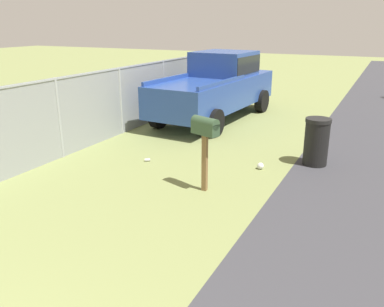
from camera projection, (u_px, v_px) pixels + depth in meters
mailbox at (205, 132)px, 7.10m from camera, size 0.36×0.56×1.39m
pickup_truck at (218, 84)px, 12.70m from camera, size 5.58×2.37×2.09m
trash_bin at (316, 142)px, 8.63m from camera, size 0.54×0.54×1.04m
fence_section at (121, 99)px, 10.96m from camera, size 14.05×0.07×1.83m
litter_can_midfield_b at (147, 160)px, 8.98m from camera, size 0.12×0.14×0.07m
litter_bag_far_scatter at (260, 166)px, 8.49m from camera, size 0.14×0.14×0.14m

